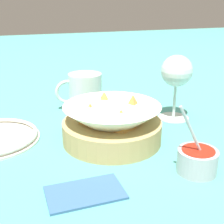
{
  "coord_description": "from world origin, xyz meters",
  "views": [
    {
      "loc": [
        0.21,
        0.53,
        0.29
      ],
      "look_at": [
        0.03,
        -0.03,
        0.06
      ],
      "focal_mm": 50.0,
      "sensor_mm": 36.0,
      "label": 1
    }
  ],
  "objects_px": {
    "food_basket": "(112,124)",
    "sauce_cup": "(197,160)",
    "beer_mug": "(85,92)",
    "wine_glass": "(177,73)"
  },
  "relations": [
    {
      "from": "sauce_cup",
      "to": "beer_mug",
      "type": "distance_m",
      "value": 0.4
    },
    {
      "from": "beer_mug",
      "to": "food_basket",
      "type": "bearing_deg",
      "value": 90.93
    },
    {
      "from": "food_basket",
      "to": "beer_mug",
      "type": "distance_m",
      "value": 0.22
    },
    {
      "from": "food_basket",
      "to": "wine_glass",
      "type": "distance_m",
      "value": 0.21
    },
    {
      "from": "beer_mug",
      "to": "wine_glass",
      "type": "bearing_deg",
      "value": 142.29
    },
    {
      "from": "food_basket",
      "to": "beer_mug",
      "type": "height_order",
      "value": "food_basket"
    },
    {
      "from": "food_basket",
      "to": "beer_mug",
      "type": "bearing_deg",
      "value": -89.07
    },
    {
      "from": "food_basket",
      "to": "sauce_cup",
      "type": "distance_m",
      "value": 0.19
    },
    {
      "from": "sauce_cup",
      "to": "beer_mug",
      "type": "relative_size",
      "value": 1.0
    },
    {
      "from": "wine_glass",
      "to": "beer_mug",
      "type": "relative_size",
      "value": 1.25
    }
  ]
}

